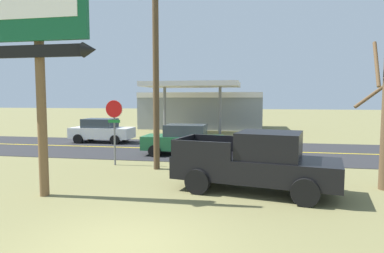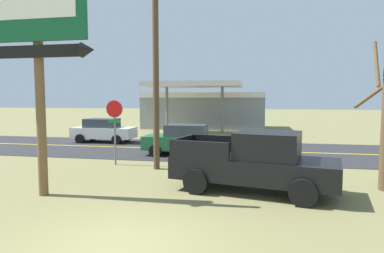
% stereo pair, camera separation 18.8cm
% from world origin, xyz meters
% --- Properties ---
extents(ground_plane, '(180.00, 180.00, 0.00)m').
position_xyz_m(ground_plane, '(0.00, 0.00, 0.00)').
color(ground_plane, olive).
extents(road_asphalt, '(140.00, 8.00, 0.02)m').
position_xyz_m(road_asphalt, '(0.00, 13.00, 0.01)').
color(road_asphalt, '#2B2B2D').
rests_on(road_asphalt, ground).
extents(road_centre_line, '(126.00, 0.20, 0.01)m').
position_xyz_m(road_centre_line, '(0.00, 13.00, 0.02)').
color(road_centre_line, gold).
rests_on(road_centre_line, road_asphalt).
extents(motel_sign, '(3.62, 0.54, 6.87)m').
position_xyz_m(motel_sign, '(-3.67, 2.84, 4.87)').
color(motel_sign, brown).
rests_on(motel_sign, ground).
extents(stop_sign, '(0.80, 0.08, 2.95)m').
position_xyz_m(stop_sign, '(-3.53, 7.86, 2.03)').
color(stop_sign, slate).
rests_on(stop_sign, ground).
extents(utility_pole, '(1.61, 0.26, 8.47)m').
position_xyz_m(utility_pole, '(-1.43, 7.39, 4.49)').
color(utility_pole, brown).
rests_on(utility_pole, ground).
extents(gas_station, '(12.00, 11.50, 4.40)m').
position_xyz_m(gas_station, '(-2.55, 27.45, 1.94)').
color(gas_station, gray).
rests_on(gas_station, ground).
extents(pickup_black_parked_on_lawn, '(5.49, 3.00, 1.96)m').
position_xyz_m(pickup_black_parked_on_lawn, '(2.76, 4.63, 0.96)').
color(pickup_black_parked_on_lawn, black).
rests_on(pickup_black_parked_on_lawn, ground).
extents(car_white_near_lane, '(4.20, 2.00, 1.64)m').
position_xyz_m(car_white_near_lane, '(-7.59, 15.00, 0.83)').
color(car_white_near_lane, silver).
rests_on(car_white_near_lane, ground).
extents(car_green_mid_lane, '(4.20, 2.00, 1.64)m').
position_xyz_m(car_green_mid_lane, '(-1.01, 11.00, 0.83)').
color(car_green_mid_lane, '#1E6038').
rests_on(car_green_mid_lane, ground).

